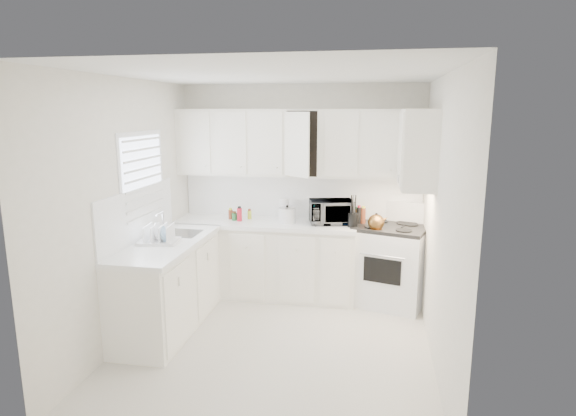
% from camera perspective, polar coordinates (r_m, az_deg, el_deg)
% --- Properties ---
extents(floor, '(3.20, 3.20, 0.00)m').
position_cam_1_polar(floor, '(4.95, -1.50, -15.96)').
color(floor, silver).
rests_on(floor, ground).
extents(ceiling, '(3.20, 3.20, 0.00)m').
position_cam_1_polar(ceiling, '(4.41, -1.69, 15.60)').
color(ceiling, white).
rests_on(ceiling, ground).
extents(wall_back, '(3.00, 0.00, 3.00)m').
position_cam_1_polar(wall_back, '(6.05, 1.52, 2.14)').
color(wall_back, white).
rests_on(wall_back, ground).
extents(wall_front, '(3.00, 0.00, 3.00)m').
position_cam_1_polar(wall_front, '(3.01, -7.91, -7.68)').
color(wall_front, white).
rests_on(wall_front, ground).
extents(wall_left, '(0.00, 3.20, 3.20)m').
position_cam_1_polar(wall_left, '(5.03, -18.57, -0.40)').
color(wall_left, white).
rests_on(wall_left, ground).
extents(wall_right, '(0.00, 3.20, 3.20)m').
position_cam_1_polar(wall_right, '(4.45, 17.67, -1.83)').
color(wall_right, white).
rests_on(wall_right, ground).
extents(window_blinds, '(0.06, 0.96, 1.06)m').
position_cam_1_polar(window_blinds, '(5.28, -16.74, 3.02)').
color(window_blinds, white).
rests_on(window_blinds, wall_left).
extents(lower_cabinets_back, '(2.22, 0.60, 0.90)m').
position_cam_1_polar(lower_cabinets_back, '(6.03, -2.64, -6.20)').
color(lower_cabinets_back, white).
rests_on(lower_cabinets_back, floor).
extents(lower_cabinets_left, '(0.60, 1.60, 0.90)m').
position_cam_1_polar(lower_cabinets_left, '(5.30, -14.05, -9.12)').
color(lower_cabinets_left, white).
rests_on(lower_cabinets_left, floor).
extents(countertop_back, '(2.24, 0.64, 0.05)m').
position_cam_1_polar(countertop_back, '(5.90, -2.71, -1.83)').
color(countertop_back, white).
rests_on(countertop_back, lower_cabinets_back).
extents(countertop_left, '(0.64, 1.62, 0.05)m').
position_cam_1_polar(countertop_left, '(5.15, -14.21, -4.17)').
color(countertop_left, white).
rests_on(countertop_left, lower_cabinets_left).
extents(backsplash_back, '(2.98, 0.02, 0.55)m').
position_cam_1_polar(backsplash_back, '(6.05, 1.51, 1.42)').
color(backsplash_back, white).
rests_on(backsplash_back, wall_back).
extents(backsplash_left, '(0.02, 1.60, 0.55)m').
position_cam_1_polar(backsplash_left, '(5.21, -17.38, -0.77)').
color(backsplash_left, white).
rests_on(backsplash_left, wall_left).
extents(upper_cabinets_back, '(3.00, 0.33, 0.80)m').
position_cam_1_polar(upper_cabinets_back, '(5.86, 1.29, 3.81)').
color(upper_cabinets_back, white).
rests_on(upper_cabinets_back, wall_back).
extents(upper_cabinets_right, '(0.33, 0.90, 0.80)m').
position_cam_1_polar(upper_cabinets_right, '(5.20, 14.90, 2.44)').
color(upper_cabinets_right, white).
rests_on(upper_cabinets_right, wall_right).
extents(sink, '(0.42, 0.38, 0.30)m').
position_cam_1_polar(sink, '(5.42, -12.77, -1.73)').
color(sink, gray).
rests_on(sink, countertop_left).
extents(stove, '(0.95, 0.86, 1.23)m').
position_cam_1_polar(stove, '(5.83, 12.04, -5.43)').
color(stove, white).
rests_on(stove, floor).
extents(tea_kettle, '(0.25, 0.22, 0.21)m').
position_cam_1_polar(tea_kettle, '(5.56, 10.42, -1.55)').
color(tea_kettle, brown).
rests_on(tea_kettle, stove).
extents(frying_pan, '(0.35, 0.46, 0.04)m').
position_cam_1_polar(frying_pan, '(5.90, 13.89, -1.77)').
color(frying_pan, black).
rests_on(frying_pan, stove).
extents(microwave, '(0.56, 0.39, 0.34)m').
position_cam_1_polar(microwave, '(5.77, 5.15, -0.15)').
color(microwave, gray).
rests_on(microwave, countertop_back).
extents(rice_cooker, '(0.27, 0.27, 0.21)m').
position_cam_1_polar(rice_cooker, '(5.81, -0.09, -0.69)').
color(rice_cooker, white).
rests_on(rice_cooker, countertop_back).
extents(paper_towel, '(0.12, 0.12, 0.27)m').
position_cam_1_polar(paper_towel, '(5.96, -0.46, -0.11)').
color(paper_towel, white).
rests_on(paper_towel, countertop_back).
extents(utensil_crock, '(0.16, 0.16, 0.39)m').
position_cam_1_polar(utensil_crock, '(5.62, 7.75, -0.30)').
color(utensil_crock, black).
rests_on(utensil_crock, countertop_back).
extents(dish_rack, '(0.43, 0.34, 0.22)m').
position_cam_1_polar(dish_rack, '(5.10, -15.15, -2.83)').
color(dish_rack, white).
rests_on(dish_rack, countertop_left).
extents(spice_left_0, '(0.06, 0.06, 0.13)m').
position_cam_1_polar(spice_left_0, '(6.12, -6.64, -0.55)').
color(spice_left_0, brown).
rests_on(spice_left_0, countertop_back).
extents(spice_left_1, '(0.06, 0.06, 0.13)m').
position_cam_1_polar(spice_left_1, '(6.01, -6.21, -0.75)').
color(spice_left_1, '#257034').
rests_on(spice_left_1, countertop_back).
extents(spice_left_2, '(0.06, 0.06, 0.13)m').
position_cam_1_polar(spice_left_2, '(6.08, -5.29, -0.60)').
color(spice_left_2, red).
rests_on(spice_left_2, countertop_back).
extents(spice_left_3, '(0.06, 0.06, 0.13)m').
position_cam_1_polar(spice_left_3, '(5.97, -4.83, -0.81)').
color(spice_left_3, '#DEEF38').
rests_on(spice_left_3, countertop_back).
extents(sauce_right_0, '(0.06, 0.06, 0.19)m').
position_cam_1_polar(sauce_right_0, '(5.90, 6.88, -0.70)').
color(sauce_right_0, red).
rests_on(sauce_right_0, countertop_back).
extents(sauce_right_1, '(0.06, 0.06, 0.19)m').
position_cam_1_polar(sauce_right_1, '(5.84, 7.38, -0.84)').
color(sauce_right_1, '#DEEF38').
rests_on(sauce_right_1, countertop_back).
extents(sauce_right_2, '(0.06, 0.06, 0.19)m').
position_cam_1_polar(sauce_right_2, '(5.90, 7.94, -0.74)').
color(sauce_right_2, '#4C3215').
rests_on(sauce_right_2, countertop_back).
extents(sauce_right_3, '(0.06, 0.06, 0.19)m').
position_cam_1_polar(sauce_right_3, '(5.84, 8.46, -0.88)').
color(sauce_right_3, black).
rests_on(sauce_right_3, countertop_back).
extents(sauce_right_4, '(0.06, 0.06, 0.19)m').
position_cam_1_polar(sauce_right_4, '(5.89, 9.01, -0.78)').
color(sauce_right_4, brown).
rests_on(sauce_right_4, countertop_back).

